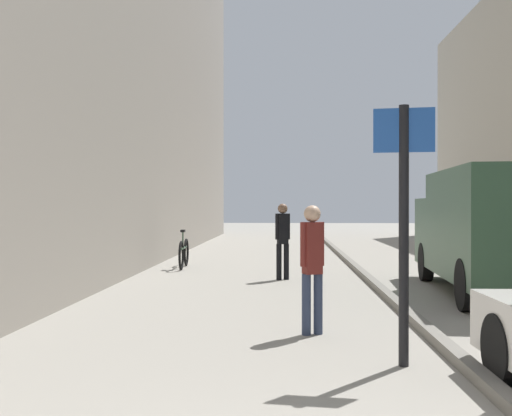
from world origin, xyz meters
TOP-DOWN VIEW (x-y plane):
  - ground_plane at (0.00, 12.00)m, footprint 80.00×80.00m
  - kerb_strip at (1.58, 12.00)m, footprint 0.16×40.00m
  - pedestrian_main_foreground at (0.16, 5.49)m, footprint 0.30×0.24m
  - pedestrian_mid_block at (-0.23, 11.02)m, footprint 0.32×0.23m
  - delivery_van at (3.61, 9.03)m, footprint 2.41×5.47m
  - street_sign_post at (1.01, 4.05)m, footprint 0.60×0.12m
  - bicycle_leaning at (-2.75, 13.36)m, footprint 0.14×1.77m

SIDE VIEW (x-z plane):
  - ground_plane at x=0.00m, z-range 0.00..0.00m
  - kerb_strip at x=1.58m, z-range 0.00..0.12m
  - bicycle_leaning at x=-2.75m, z-range -0.11..0.87m
  - pedestrian_main_foreground at x=0.16m, z-range 0.12..1.73m
  - pedestrian_mid_block at x=-0.23m, z-range 0.13..1.76m
  - delivery_van at x=3.61m, z-range 0.09..2.30m
  - street_sign_post at x=1.01m, z-range 0.25..2.85m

